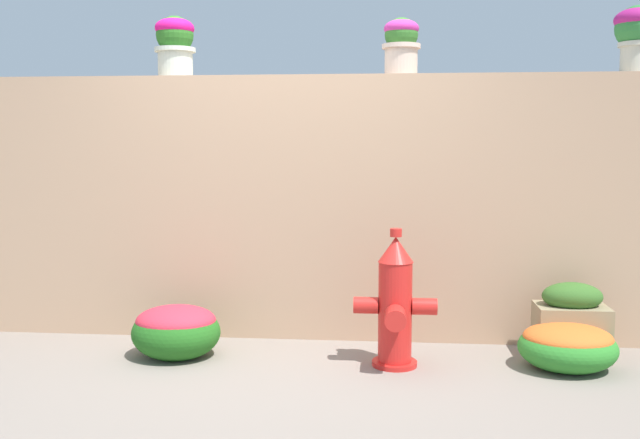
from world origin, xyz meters
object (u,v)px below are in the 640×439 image
potted_plant_1 (175,42)px  flower_bush_right (176,329)px  planter_box (571,322)px  potted_plant_2 (401,43)px  flower_bush_left (568,345)px  fire_hydrant (395,305)px  potted_plant_3 (638,31)px

potted_plant_1 → flower_bush_right: bearing=-75.9°
flower_bush_right → planter_box: (2.54, 0.22, 0.05)m
potted_plant_2 → flower_bush_left: potted_plant_2 is taller
potted_plant_2 → fire_hydrant: potted_plant_2 is taller
potted_plant_1 → flower_bush_left: size_ratio=0.73×
potted_plant_3 → fire_hydrant: 2.50m
potted_plant_3 → planter_box: bearing=-135.2°
fire_hydrant → flower_bush_right: 1.42m
planter_box → fire_hydrant: bearing=-165.8°
potted_plant_2 → flower_bush_right: potted_plant_2 is taller
fire_hydrant → flower_bush_right: size_ratio=1.50×
flower_bush_left → flower_bush_right: 2.46m
flower_bush_right → flower_bush_left: bearing=-0.5°
fire_hydrant → flower_bush_left: size_ratio=1.44×
potted_plant_1 → potted_plant_3: bearing=0.2°
potted_plant_3 → flower_bush_right: bearing=-167.0°
potted_plant_2 → flower_bush_right: 2.46m
fire_hydrant → flower_bush_right: fire_hydrant is taller
planter_box → flower_bush_left: bearing=-108.1°
potted_plant_1 → potted_plant_3: (3.19, 0.01, 0.03)m
potted_plant_1 → flower_bush_right: 2.04m
flower_bush_right → planter_box: 2.55m
potted_plant_1 → potted_plant_3: potted_plant_3 is taller
potted_plant_2 → flower_bush_right: bearing=-155.0°
fire_hydrant → potted_plant_2: bearing=87.6°
potted_plant_2 → potted_plant_3: 1.59m
potted_plant_1 → flower_bush_left: potted_plant_1 is taller
potted_plant_2 → flower_bush_right: size_ratio=0.69×
potted_plant_2 → fire_hydrant: size_ratio=0.46×
potted_plant_3 → flower_bush_right: (-3.02, -0.70, -1.94)m
flower_bush_left → flower_bush_right: flower_bush_right is taller
potted_plant_1 → fire_hydrant: 2.45m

